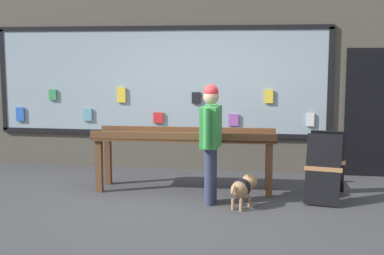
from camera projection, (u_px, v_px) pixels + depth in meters
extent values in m
plane|color=#38383A|center=(174.00, 206.00, 7.08)|extent=(40.00, 40.00, 0.00)
cube|color=#4C473D|center=(200.00, 77.00, 9.20)|extent=(8.25, 0.20, 3.23)
cube|color=#8C9EA8|center=(159.00, 81.00, 9.20)|extent=(5.75, 0.03, 1.81)
cube|color=black|center=(158.00, 28.00, 9.08)|extent=(5.83, 0.06, 0.08)
cube|color=black|center=(159.00, 133.00, 9.33)|extent=(5.83, 0.06, 0.08)
cube|color=black|center=(4.00, 80.00, 9.67)|extent=(0.08, 0.06, 1.81)
cube|color=black|center=(330.00, 83.00, 8.74)|extent=(0.08, 0.06, 1.81)
cube|color=#2659B2|center=(20.00, 114.00, 9.66)|extent=(0.15, 0.03, 0.25)
cube|color=#338C4C|center=(53.00, 95.00, 9.51)|extent=(0.13, 0.03, 0.19)
cube|color=#5999A5|center=(88.00, 115.00, 9.45)|extent=(0.15, 0.03, 0.21)
cube|color=yellow|center=(121.00, 95.00, 9.30)|extent=(0.15, 0.03, 0.26)
cube|color=red|center=(158.00, 118.00, 9.25)|extent=(0.17, 0.03, 0.18)
cube|color=black|center=(196.00, 98.00, 9.09)|extent=(0.15, 0.03, 0.19)
cube|color=#994CA5|center=(234.00, 120.00, 9.04)|extent=(0.17, 0.03, 0.20)
cube|color=yellow|center=(269.00, 96.00, 8.89)|extent=(0.14, 0.03, 0.22)
cube|color=silver|center=(310.00, 120.00, 8.83)|extent=(0.13, 0.03, 0.22)
cube|color=black|center=(373.00, 113.00, 8.69)|extent=(0.90, 0.04, 2.10)
cube|color=brown|center=(99.00, 166.00, 7.77)|extent=(0.09, 0.09, 0.77)
cube|color=brown|center=(269.00, 170.00, 7.49)|extent=(0.09, 0.09, 0.77)
cube|color=brown|center=(108.00, 160.00, 8.24)|extent=(0.09, 0.09, 0.77)
cube|color=brown|center=(268.00, 163.00, 7.96)|extent=(0.09, 0.09, 0.77)
cube|color=brown|center=(185.00, 138.00, 7.81)|extent=(2.68, 0.76, 0.04)
cube|color=brown|center=(182.00, 137.00, 7.52)|extent=(2.65, 0.18, 0.12)
cube|color=brown|center=(187.00, 131.00, 8.09)|extent=(2.65, 0.18, 0.12)
cube|color=black|center=(111.00, 133.00, 8.06)|extent=(0.19, 0.25, 0.03)
cube|color=#994CA5|center=(126.00, 136.00, 7.75)|extent=(0.18, 0.22, 0.03)
cube|color=silver|center=(152.00, 135.00, 7.89)|extent=(0.16, 0.23, 0.03)
cube|color=silver|center=(170.00, 137.00, 7.68)|extent=(0.17, 0.21, 0.02)
cube|color=black|center=(193.00, 138.00, 7.62)|extent=(0.16, 0.21, 0.02)
cube|color=silver|center=(218.00, 136.00, 7.77)|extent=(0.20, 0.24, 0.02)
cube|color=#994CA5|center=(241.00, 136.00, 7.76)|extent=(0.15, 0.21, 0.02)
cube|color=#5999A5|center=(264.00, 139.00, 7.50)|extent=(0.15, 0.23, 0.02)
cylinder|color=#2D334C|center=(210.00, 177.00, 7.09)|extent=(0.14, 0.14, 0.77)
cylinder|color=#2D334C|center=(212.00, 174.00, 7.24)|extent=(0.14, 0.14, 0.77)
cube|color=#338C3F|center=(211.00, 127.00, 7.07)|extent=(0.25, 0.45, 0.55)
cylinder|color=#338C3F|center=(207.00, 128.00, 6.80)|extent=(0.09, 0.09, 0.52)
cylinder|color=#338C3F|center=(215.00, 123.00, 7.34)|extent=(0.09, 0.09, 0.52)
sphere|color=tan|center=(211.00, 97.00, 7.02)|extent=(0.21, 0.21, 0.21)
sphere|color=red|center=(211.00, 92.00, 7.01)|extent=(0.20, 0.20, 0.20)
ellipsoid|color=#99724C|center=(241.00, 189.00, 6.96)|extent=(0.37, 0.46, 0.23)
ellipsoid|color=black|center=(241.00, 188.00, 6.96)|extent=(0.32, 0.32, 0.25)
sphere|color=#99724C|center=(250.00, 181.00, 7.15)|extent=(0.21, 0.21, 0.21)
cylinder|color=#99724C|center=(233.00, 190.00, 6.76)|extent=(0.06, 0.10, 0.12)
cylinder|color=#99724C|center=(249.00, 201.00, 7.05)|extent=(0.04, 0.04, 0.15)
cylinder|color=#99724C|center=(241.00, 200.00, 7.12)|extent=(0.04, 0.04, 0.15)
cylinder|color=#99724C|center=(241.00, 206.00, 6.85)|extent=(0.04, 0.04, 0.15)
cylinder|color=#99724C|center=(233.00, 204.00, 6.91)|extent=(0.04, 0.04, 0.15)
cube|color=black|center=(323.00, 169.00, 7.11)|extent=(0.51, 0.38, 0.92)
cube|color=brown|center=(323.00, 169.00, 7.11)|extent=(0.50, 0.15, 0.07)
cube|color=black|center=(328.00, 162.00, 7.63)|extent=(0.51, 0.38, 0.92)
cube|color=brown|center=(328.00, 162.00, 7.63)|extent=(0.50, 0.15, 0.07)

